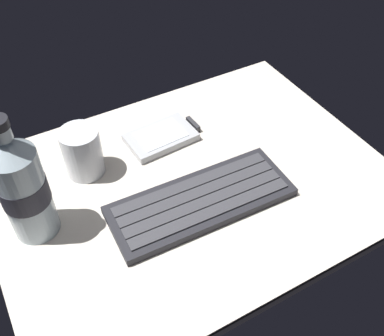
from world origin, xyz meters
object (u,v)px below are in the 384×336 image
object	(u,v)px
keyboard	(201,201)
water_bottle	(22,187)
juice_cup	(83,154)
handheld_device	(164,136)

from	to	relation	value
keyboard	water_bottle	bearing A→B (deg)	161.43
keyboard	juice_cup	size ratio (longest dim) A/B	3.45
handheld_device	water_bottle	world-z (taller)	water_bottle
keyboard	juice_cup	xyz separation A→B (cm)	(-13.17, 15.81, 3.10)
juice_cup	keyboard	bearing A→B (deg)	-50.21
juice_cup	water_bottle	bearing A→B (deg)	-142.96
keyboard	water_bottle	distance (cm)	26.22
handheld_device	juice_cup	xyz separation A→B (cm)	(-15.03, -0.73, 3.18)
handheld_device	juice_cup	world-z (taller)	juice_cup
handheld_device	keyboard	bearing A→B (deg)	-96.42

